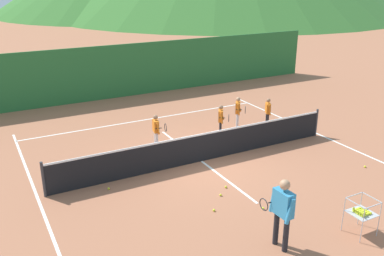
{
  "coord_description": "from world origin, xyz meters",
  "views": [
    {
      "loc": [
        -6.28,
        -11.09,
        5.86
      ],
      "look_at": [
        -0.2,
        0.28,
        1.11
      ],
      "focal_mm": 39.7,
      "sensor_mm": 36.0,
      "label": 1
    }
  ],
  "objects_px": {
    "student_0": "(156,128)",
    "tennis_ball_1": "(365,167)",
    "tennis_net": "(202,147)",
    "student_1": "(221,118)",
    "student_3": "(268,110)",
    "tennis_ball_6": "(214,210)",
    "tennis_ball_0": "(226,187)",
    "student_2": "(238,110)",
    "ball_cart": "(361,212)",
    "tennis_ball_3": "(221,195)",
    "instructor": "(282,208)",
    "tennis_ball_4": "(263,208)",
    "tennis_ball_5": "(109,189)"
  },
  "relations": [
    {
      "from": "student_1",
      "to": "student_2",
      "type": "xyz_separation_m",
      "value": [
        1.1,
        0.5,
        0.01
      ]
    },
    {
      "from": "tennis_ball_0",
      "to": "tennis_ball_6",
      "type": "relative_size",
      "value": 1.0
    },
    {
      "from": "ball_cart",
      "to": "student_2",
      "type": "bearing_deg",
      "value": 78.21
    },
    {
      "from": "ball_cart",
      "to": "tennis_ball_5",
      "type": "distance_m",
      "value": 6.74
    },
    {
      "from": "student_3",
      "to": "tennis_ball_1",
      "type": "xyz_separation_m",
      "value": [
        0.42,
        -4.52,
        -0.68
      ]
    },
    {
      "from": "ball_cart",
      "to": "tennis_net",
      "type": "bearing_deg",
      "value": 103.5
    },
    {
      "from": "ball_cart",
      "to": "tennis_ball_3",
      "type": "xyz_separation_m",
      "value": [
        -1.95,
        3.08,
        -0.56
      ]
    },
    {
      "from": "student_3",
      "to": "tennis_ball_4",
      "type": "distance_m",
      "value": 6.47
    },
    {
      "from": "tennis_ball_6",
      "to": "tennis_ball_0",
      "type": "bearing_deg",
      "value": 44.35
    },
    {
      "from": "student_3",
      "to": "tennis_ball_0",
      "type": "height_order",
      "value": "student_3"
    },
    {
      "from": "tennis_ball_0",
      "to": "tennis_ball_4",
      "type": "height_order",
      "value": "same"
    },
    {
      "from": "student_1",
      "to": "tennis_ball_5",
      "type": "bearing_deg",
      "value": -157.71
    },
    {
      "from": "student_3",
      "to": "tennis_ball_0",
      "type": "relative_size",
      "value": 17.48
    },
    {
      "from": "student_0",
      "to": "instructor",
      "type": "bearing_deg",
      "value": -88.96
    },
    {
      "from": "tennis_ball_1",
      "to": "student_3",
      "type": "bearing_deg",
      "value": 95.29
    },
    {
      "from": "instructor",
      "to": "student_0",
      "type": "bearing_deg",
      "value": 91.04
    },
    {
      "from": "tennis_net",
      "to": "tennis_ball_0",
      "type": "distance_m",
      "value": 2.02
    },
    {
      "from": "tennis_ball_5",
      "to": "tennis_ball_4",
      "type": "bearing_deg",
      "value": -42.38
    },
    {
      "from": "tennis_net",
      "to": "tennis_ball_5",
      "type": "xyz_separation_m",
      "value": [
        -3.3,
        -0.44,
        -0.47
      ]
    },
    {
      "from": "student_1",
      "to": "tennis_ball_3",
      "type": "relative_size",
      "value": 18.2
    },
    {
      "from": "student_0",
      "to": "tennis_ball_1",
      "type": "relative_size",
      "value": 18.12
    },
    {
      "from": "instructor",
      "to": "tennis_ball_5",
      "type": "distance_m",
      "value": 5.23
    },
    {
      "from": "student_3",
      "to": "tennis_ball_6",
      "type": "height_order",
      "value": "student_3"
    },
    {
      "from": "tennis_ball_1",
      "to": "ball_cart",
      "type": "bearing_deg",
      "value": -141.28
    },
    {
      "from": "instructor",
      "to": "ball_cart",
      "type": "xyz_separation_m",
      "value": [
        2.01,
        -0.46,
        -0.43
      ]
    },
    {
      "from": "student_1",
      "to": "tennis_ball_6",
      "type": "relative_size",
      "value": 18.2
    },
    {
      "from": "tennis_net",
      "to": "tennis_ball_6",
      "type": "distance_m",
      "value": 3.17
    },
    {
      "from": "student_1",
      "to": "tennis_ball_4",
      "type": "height_order",
      "value": "student_1"
    },
    {
      "from": "student_3",
      "to": "tennis_ball_4",
      "type": "height_order",
      "value": "student_3"
    },
    {
      "from": "student_1",
      "to": "student_2",
      "type": "height_order",
      "value": "student_2"
    },
    {
      "from": "student_0",
      "to": "tennis_ball_3",
      "type": "bearing_deg",
      "value": -87.45
    },
    {
      "from": "tennis_net",
      "to": "student_1",
      "type": "distance_m",
      "value": 2.4
    },
    {
      "from": "instructor",
      "to": "tennis_ball_0",
      "type": "height_order",
      "value": "instructor"
    },
    {
      "from": "tennis_ball_5",
      "to": "tennis_ball_3",
      "type": "bearing_deg",
      "value": -34.75
    },
    {
      "from": "tennis_net",
      "to": "student_3",
      "type": "bearing_deg",
      "value": 22.53
    },
    {
      "from": "tennis_ball_3",
      "to": "tennis_ball_4",
      "type": "xyz_separation_m",
      "value": [
        0.61,
        -1.13,
        0.0
      ]
    },
    {
      "from": "instructor",
      "to": "tennis_ball_5",
      "type": "bearing_deg",
      "value": 120.11
    },
    {
      "from": "instructor",
      "to": "tennis_ball_4",
      "type": "bearing_deg",
      "value": 65.83
    },
    {
      "from": "student_1",
      "to": "tennis_ball_5",
      "type": "distance_m",
      "value": 5.5
    },
    {
      "from": "student_0",
      "to": "tennis_ball_3",
      "type": "height_order",
      "value": "student_0"
    },
    {
      "from": "tennis_net",
      "to": "tennis_ball_4",
      "type": "bearing_deg",
      "value": -90.95
    },
    {
      "from": "student_2",
      "to": "tennis_ball_4",
      "type": "distance_m",
      "value": 6.28
    },
    {
      "from": "tennis_ball_4",
      "to": "student_1",
      "type": "bearing_deg",
      "value": 70.27
    },
    {
      "from": "tennis_ball_3",
      "to": "tennis_ball_6",
      "type": "bearing_deg",
      "value": -133.63
    },
    {
      "from": "student_2",
      "to": "tennis_ball_0",
      "type": "bearing_deg",
      "value": -127.61
    },
    {
      "from": "student_1",
      "to": "tennis_ball_3",
      "type": "distance_m",
      "value": 4.64
    },
    {
      "from": "student_2",
      "to": "tennis_ball_1",
      "type": "xyz_separation_m",
      "value": [
        1.51,
        -5.01,
        -0.73
      ]
    },
    {
      "from": "student_0",
      "to": "tennis_ball_1",
      "type": "bearing_deg",
      "value": -41.58
    },
    {
      "from": "tennis_net",
      "to": "student_3",
      "type": "xyz_separation_m",
      "value": [
        3.94,
        1.63,
        0.21
      ]
    },
    {
      "from": "student_2",
      "to": "ball_cart",
      "type": "height_order",
      "value": "student_2"
    }
  ]
}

